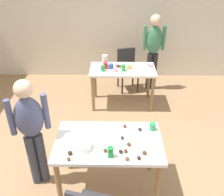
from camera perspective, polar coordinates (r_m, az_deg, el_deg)
The scene contains 32 objects.
ground_plane at distance 3.52m, azimuth -1.02°, elevation -17.48°, with size 6.40×6.40×0.00m, color #9E7A56.
wall_back at distance 5.70m, azimuth -0.21°, elevation 17.34°, with size 6.40×0.10×2.60m, color beige.
dining_table_near at distance 2.95m, azimuth -0.79°, elevation -11.26°, with size 1.22×0.73×0.75m.
dining_table_far at distance 4.65m, azimuth 2.42°, elevation 5.40°, with size 1.20×0.63×0.75m.
chair_far_table at distance 5.32m, azimuth 3.48°, elevation 7.13°, with size 0.49×0.49×0.87m.
person_girl_near at distance 3.02m, azimuth -18.00°, elevation -6.22°, with size 0.45×0.29×1.48m.
person_adult_far at distance 5.18m, azimuth 9.46°, elevation 11.55°, with size 0.45×0.22×1.58m.
mixing_bowl at distance 2.80m, azimuth -6.83°, elevation -10.60°, with size 0.22×0.22×0.07m, color white.
soda_can at distance 2.66m, azimuth -0.34°, elevation -12.23°, with size 0.07×0.07×0.12m, color #198438.
fork_near at distance 3.00m, azimuth -8.77°, elevation -8.32°, with size 0.17×0.02×0.01m, color silver.
cup_near_0 at distance 3.06m, azimuth 9.21°, elevation -6.41°, with size 0.08×0.08×0.09m, color green.
cake_ball_0 at distance 2.68m, azimuth -9.90°, elevation -13.52°, with size 0.04×0.04×0.04m, color brown.
cake_ball_1 at distance 2.67m, azimuth 6.14°, elevation -13.39°, with size 0.04×0.04×0.04m, color #3D2319.
cake_ball_2 at distance 2.90m, azimuth 2.35°, elevation -9.04°, with size 0.04×0.04×0.04m, color #3D2319.
cake_ball_3 at distance 2.73m, azimuth 1.99°, elevation -12.05°, with size 0.04×0.04×0.04m, color #3D2319.
cake_ball_4 at distance 2.82m, azimuth 3.85°, elevation -10.44°, with size 0.05×0.05×0.05m, color brown.
cake_ball_5 at distance 3.07m, azimuth 2.93°, elevation -6.37°, with size 0.04×0.04×0.04m, color brown.
cake_ball_6 at distance 2.74m, azimuth 3.13°, elevation -11.94°, with size 0.04×0.04×0.04m, color brown.
cake_ball_7 at distance 2.74m, azimuth -9.54°, elevation -12.22°, with size 0.05×0.05×0.05m, color #3D2319.
cake_ball_8 at distance 2.73m, azimuth 7.39°, elevation -12.22°, with size 0.05×0.05×0.05m, color brown.
cake_ball_9 at distance 3.03m, azimuth 6.39°, elevation -7.09°, with size 0.05×0.05×0.05m, color #3D2319.
cake_ball_10 at distance 2.74m, azimuth -1.58°, elevation -11.82°, with size 0.04×0.04×0.04m, color brown.
cake_ball_11 at distance 2.65m, azimuth 3.45°, elevation -13.61°, with size 0.04×0.04×0.04m, color brown.
pitcher_far at distance 4.67m, azimuth -1.66°, elevation 8.51°, with size 0.11×0.11×0.21m, color white.
cup_far_0 at distance 4.49m, azimuth 2.63°, elevation 6.87°, with size 0.07×0.07×0.12m, color green.
cup_far_1 at distance 4.58m, azimuth -1.48°, elevation 7.42°, with size 0.08×0.08×0.12m, color red.
cup_far_2 at distance 4.49m, azimuth -2.15°, elevation 6.82°, with size 0.07×0.07×0.11m, color green.
cup_far_3 at distance 4.58m, azimuth -0.20°, elevation 7.22°, with size 0.08×0.08×0.09m, color #3351B2.
donut_far_0 at distance 4.75m, azimuth 8.56°, elevation 7.45°, with size 0.13×0.13×0.04m, color pink.
donut_far_1 at distance 4.67m, azimuth 1.46°, elevation 7.30°, with size 0.10×0.10×0.03m, color brown.
donut_far_2 at distance 4.62m, azimuth 3.87°, elevation 7.02°, with size 0.12×0.12×0.04m, color gold.
donut_far_3 at distance 4.51m, azimuth 0.67°, elevation 6.43°, with size 0.11×0.11×0.03m, color pink.
Camera 1 is at (0.09, -2.34, 2.63)m, focal length 40.11 mm.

